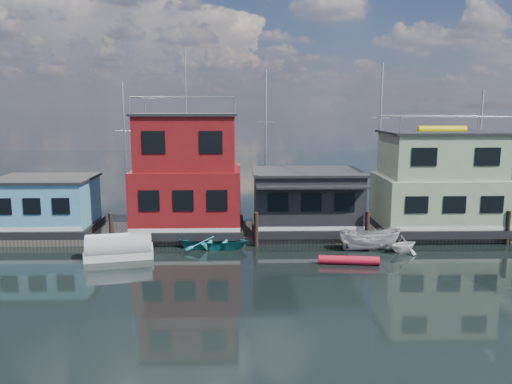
{
  "coord_description": "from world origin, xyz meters",
  "views": [
    {
      "loc": [
        -4.84,
        -21.15,
        8.72
      ],
      "look_at": [
        -3.93,
        12.0,
        3.0
      ],
      "focal_mm": 35.0,
      "sensor_mm": 36.0,
      "label": 1
    }
  ],
  "objects_px": {
    "houseboat_dark": "(306,200)",
    "houseboat_green": "(438,183)",
    "motorboat": "(370,239)",
    "houseboat_red": "(188,176)",
    "red_kayak": "(349,260)",
    "dinghy_teal": "(215,241)",
    "houseboat_blue": "(46,205)",
    "dinghy_white": "(403,244)",
    "tarp_runabout": "(119,248)"
  },
  "relations": [
    {
      "from": "houseboat_dark",
      "to": "houseboat_green",
      "type": "xyz_separation_m",
      "value": [
        9.0,
        0.02,
        1.13
      ]
    },
    {
      "from": "houseboat_green",
      "to": "motorboat",
      "type": "xyz_separation_m",
      "value": [
        -5.58,
        -3.88,
        -2.83
      ]
    },
    {
      "from": "houseboat_red",
      "to": "motorboat",
      "type": "xyz_separation_m",
      "value": [
        11.42,
        -3.88,
        -3.38
      ]
    },
    {
      "from": "motorboat",
      "to": "red_kayak",
      "type": "relative_size",
      "value": 1.11
    },
    {
      "from": "red_kayak",
      "to": "dinghy_teal",
      "type": "bearing_deg",
      "value": 162.38
    },
    {
      "from": "houseboat_blue",
      "to": "dinghy_teal",
      "type": "xyz_separation_m",
      "value": [
        11.41,
        -3.0,
        -1.77
      ]
    },
    {
      "from": "houseboat_red",
      "to": "houseboat_dark",
      "type": "height_order",
      "value": "houseboat_red"
    },
    {
      "from": "dinghy_white",
      "to": "motorboat",
      "type": "height_order",
      "value": "motorboat"
    },
    {
      "from": "houseboat_red",
      "to": "houseboat_green",
      "type": "relative_size",
      "value": 1.41
    },
    {
      "from": "houseboat_red",
      "to": "houseboat_dark",
      "type": "relative_size",
      "value": 1.6
    },
    {
      "from": "houseboat_green",
      "to": "tarp_runabout",
      "type": "relative_size",
      "value": 2.06
    },
    {
      "from": "houseboat_green",
      "to": "red_kayak",
      "type": "bearing_deg",
      "value": -138.62
    },
    {
      "from": "dinghy_white",
      "to": "tarp_runabout",
      "type": "xyz_separation_m",
      "value": [
        -16.86,
        -0.66,
        0.05
      ]
    },
    {
      "from": "tarp_runabout",
      "to": "houseboat_dark",
      "type": "bearing_deg",
      "value": 11.75
    },
    {
      "from": "dinghy_teal",
      "to": "tarp_runabout",
      "type": "height_order",
      "value": "tarp_runabout"
    },
    {
      "from": "houseboat_red",
      "to": "dinghy_teal",
      "type": "distance_m",
      "value": 5.11
    },
    {
      "from": "houseboat_dark",
      "to": "motorboat",
      "type": "xyz_separation_m",
      "value": [
        3.42,
        -3.86,
        -1.7
      ]
    },
    {
      "from": "houseboat_blue",
      "to": "motorboat",
      "type": "relative_size",
      "value": 1.72
    },
    {
      "from": "houseboat_red",
      "to": "tarp_runabout",
      "type": "distance_m",
      "value": 7.07
    },
    {
      "from": "houseboat_red",
      "to": "houseboat_blue",
      "type": "bearing_deg",
      "value": -180.0
    },
    {
      "from": "dinghy_white",
      "to": "houseboat_dark",
      "type": "bearing_deg",
      "value": 24.88
    },
    {
      "from": "motorboat",
      "to": "red_kayak",
      "type": "distance_m",
      "value": 3.29
    },
    {
      "from": "tarp_runabout",
      "to": "houseboat_red",
      "type": "bearing_deg",
      "value": 43.2
    },
    {
      "from": "houseboat_blue",
      "to": "red_kayak",
      "type": "xyz_separation_m",
      "value": [
        19.07,
        -6.55,
        -1.96
      ]
    },
    {
      "from": "houseboat_red",
      "to": "red_kayak",
      "type": "relative_size",
      "value": 3.55
    },
    {
      "from": "dinghy_teal",
      "to": "red_kayak",
      "type": "distance_m",
      "value": 8.44
    },
    {
      "from": "motorboat",
      "to": "dinghy_white",
      "type": "bearing_deg",
      "value": -99.13
    },
    {
      "from": "tarp_runabout",
      "to": "motorboat",
      "type": "bearing_deg",
      "value": -7.33
    },
    {
      "from": "tarp_runabout",
      "to": "houseboat_blue",
      "type": "bearing_deg",
      "value": 128.31
    },
    {
      "from": "houseboat_green",
      "to": "tarp_runabout",
      "type": "distance_m",
      "value": 21.34
    },
    {
      "from": "dinghy_teal",
      "to": "motorboat",
      "type": "bearing_deg",
      "value": -83.09
    },
    {
      "from": "red_kayak",
      "to": "houseboat_red",
      "type": "bearing_deg",
      "value": 152.83
    },
    {
      "from": "houseboat_dark",
      "to": "dinghy_teal",
      "type": "relative_size",
      "value": 1.74
    },
    {
      "from": "houseboat_dark",
      "to": "red_kayak",
      "type": "relative_size",
      "value": 2.22
    },
    {
      "from": "dinghy_white",
      "to": "tarp_runabout",
      "type": "distance_m",
      "value": 16.88
    },
    {
      "from": "houseboat_green",
      "to": "tarp_runabout",
      "type": "bearing_deg",
      "value": -166.27
    },
    {
      "from": "houseboat_blue",
      "to": "houseboat_red",
      "type": "distance_m",
      "value": 9.69
    },
    {
      "from": "houseboat_blue",
      "to": "tarp_runabout",
      "type": "height_order",
      "value": "houseboat_blue"
    },
    {
      "from": "red_kayak",
      "to": "tarp_runabout",
      "type": "xyz_separation_m",
      "value": [
        -13.1,
        1.53,
        0.34
      ]
    },
    {
      "from": "dinghy_white",
      "to": "houseboat_red",
      "type": "bearing_deg",
      "value": 45.87
    },
    {
      "from": "houseboat_red",
      "to": "motorboat",
      "type": "height_order",
      "value": "houseboat_red"
    },
    {
      "from": "houseboat_blue",
      "to": "motorboat",
      "type": "height_order",
      "value": "houseboat_blue"
    },
    {
      "from": "dinghy_white",
      "to": "red_kayak",
      "type": "relative_size",
      "value": 0.6
    },
    {
      "from": "houseboat_green",
      "to": "dinghy_white",
      "type": "distance_m",
      "value": 6.44
    },
    {
      "from": "red_kayak",
      "to": "tarp_runabout",
      "type": "height_order",
      "value": "tarp_runabout"
    },
    {
      "from": "houseboat_blue",
      "to": "dinghy_white",
      "type": "xyz_separation_m",
      "value": [
        22.84,
        -4.35,
        -1.67
      ]
    },
    {
      "from": "dinghy_teal",
      "to": "houseboat_blue",
      "type": "bearing_deg",
      "value": 87.41
    },
    {
      "from": "houseboat_dark",
      "to": "dinghy_white",
      "type": "relative_size",
      "value": 3.67
    },
    {
      "from": "houseboat_green",
      "to": "houseboat_dark",
      "type": "bearing_deg",
      "value": -179.88
    },
    {
      "from": "houseboat_blue",
      "to": "houseboat_green",
      "type": "distance_m",
      "value": 26.53
    }
  ]
}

